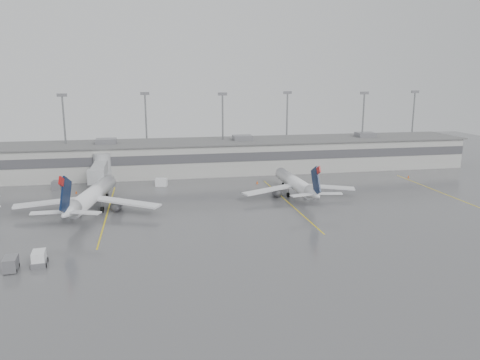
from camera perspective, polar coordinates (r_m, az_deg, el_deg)
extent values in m
plane|color=#4B4B4D|center=(68.22, -2.47, -8.67)|extent=(260.00, 260.00, 0.00)
cube|color=#ABABA6|center=(123.04, -6.56, 2.75)|extent=(150.00, 16.00, 8.00)
cube|color=#47474C|center=(114.97, -6.24, 2.58)|extent=(150.00, 0.15, 2.20)
cube|color=#606060|center=(122.43, -6.60, 4.62)|extent=(152.00, 17.00, 0.30)
cube|color=slate|center=(135.64, 15.04, 5.36)|extent=(5.00, 4.00, 1.30)
cylinder|color=gray|center=(125.53, -20.53, 5.00)|extent=(0.44, 0.44, 20.00)
cube|color=slate|center=(124.75, -20.89, 9.65)|extent=(2.40, 0.50, 0.80)
cylinder|color=gray|center=(131.26, -11.34, 5.84)|extent=(0.44, 0.44, 20.00)
cube|color=slate|center=(130.53, -11.53, 10.29)|extent=(2.40, 0.50, 0.80)
cylinder|color=gray|center=(125.31, -2.11, 5.77)|extent=(0.44, 0.44, 20.00)
cube|color=slate|center=(124.54, -2.15, 10.44)|extent=(2.40, 0.50, 0.80)
cylinder|color=gray|center=(137.03, 5.73, 6.29)|extent=(0.44, 0.44, 20.00)
cube|color=slate|center=(136.32, 5.82, 10.56)|extent=(2.40, 0.50, 0.80)
cylinder|color=gray|center=(137.30, 14.70, 5.96)|extent=(0.44, 0.44, 20.00)
cube|color=slate|center=(136.59, 14.94, 10.21)|extent=(2.40, 0.50, 0.80)
cylinder|color=gray|center=(153.38, 20.28, 6.24)|extent=(0.44, 0.44, 20.00)
cube|color=slate|center=(152.74, 20.57, 10.04)|extent=(2.40, 0.50, 0.80)
cylinder|color=#999B9E|center=(115.44, -16.42, 1.43)|extent=(4.00, 4.00, 7.00)
cube|color=#999B9E|center=(108.94, -16.74, 1.20)|extent=(2.80, 13.00, 2.60)
cube|color=#999B9E|center=(101.62, -17.13, 0.39)|extent=(3.40, 2.40, 3.00)
cylinder|color=gray|center=(102.24, -17.03, -1.20)|extent=(0.70, 0.70, 2.80)
cube|color=black|center=(102.48, -16.99, -1.77)|extent=(2.20, 1.20, 0.70)
cube|color=yellow|center=(90.72, -15.82, -3.74)|extent=(0.25, 40.00, 0.01)
cube|color=yellow|center=(94.26, 5.89, -2.72)|extent=(0.25, 40.00, 0.01)
cube|color=yellow|center=(109.49, 23.71, -1.58)|extent=(0.25, 40.00, 0.01)
cylinder|color=white|center=(92.24, -17.46, -1.67)|extent=(7.01, 21.93, 2.97)
cone|color=white|center=(103.70, -15.49, -0.03)|extent=(3.44, 3.28, 2.97)
cone|color=white|center=(80.10, -20.21, -3.68)|extent=(3.85, 5.42, 2.97)
cube|color=white|center=(92.22, -22.04, -2.53)|extent=(13.08, 4.15, 0.35)
cube|color=white|center=(88.01, -13.63, -2.64)|extent=(12.50, 8.46, 0.35)
cube|color=#081634|center=(78.94, -20.48, -1.78)|extent=(1.34, 5.53, 6.47)
cube|color=#A50C0C|center=(77.21, -20.95, -0.16)|extent=(0.67, 2.02, 1.88)
cylinder|color=black|center=(101.11, -15.90, -1.84)|extent=(0.51, 0.94, 0.89)
cylinder|color=black|center=(91.66, -18.96, -3.43)|extent=(0.64, 1.15, 1.09)
cylinder|color=black|center=(90.41, -16.46, -3.48)|extent=(0.64, 1.15, 1.09)
cylinder|color=white|center=(99.94, 6.64, -0.28)|extent=(3.01, 19.72, 2.68)
cone|color=white|center=(110.26, 4.81, 0.96)|extent=(2.72, 2.55, 2.68)
cone|color=white|center=(88.98, 9.07, -1.71)|extent=(2.76, 4.52, 2.68)
cube|color=white|center=(95.96, 3.55, -1.19)|extent=(11.75, 5.97, 0.31)
cube|color=white|center=(99.98, 10.49, -0.82)|extent=(11.80, 5.63, 0.31)
cube|color=#081634|center=(87.98, 9.23, -0.14)|extent=(0.35, 5.04, 5.85)
cube|color=#A50C0C|center=(86.45, 9.56, 1.20)|extent=(0.30, 1.81, 1.70)
cylinder|color=black|center=(107.91, 5.25, -0.54)|extent=(0.33, 0.81, 0.81)
cylinder|color=black|center=(98.22, 5.89, -1.80)|extent=(0.42, 0.99, 0.98)
cylinder|color=black|center=(99.41, 7.96, -1.68)|extent=(0.42, 0.99, 0.98)
cube|color=white|center=(68.46, -23.30, -8.76)|extent=(1.86, 2.75, 1.96)
cube|color=slate|center=(68.67, -23.26, -9.23)|extent=(2.12, 3.21, 0.76)
cylinder|color=black|center=(69.83, -23.87, -9.00)|extent=(0.29, 0.63, 0.61)
cylinder|color=black|center=(69.60, -22.43, -8.94)|extent=(0.29, 0.63, 0.61)
cylinder|color=black|center=(67.82, -24.10, -9.65)|extent=(0.29, 0.63, 0.61)
cylinder|color=black|center=(67.57, -22.62, -9.60)|extent=(0.29, 0.63, 0.61)
cube|color=slate|center=(68.16, -26.17, -9.14)|extent=(1.90, 3.01, 1.75)
cylinder|color=black|center=(69.48, -26.57, -9.38)|extent=(0.28, 0.59, 0.58)
cylinder|color=black|center=(67.33, -25.65, -9.98)|extent=(0.28, 0.59, 0.58)
cube|color=white|center=(109.03, -9.57, -0.26)|extent=(2.87, 2.26, 1.79)
cube|color=white|center=(106.92, 6.20, -0.41)|extent=(2.71, 1.97, 1.79)
cube|color=slate|center=(112.22, -21.42, -0.58)|extent=(1.95, 3.05, 1.87)
cone|color=#FD5405|center=(106.68, -19.34, -1.41)|extent=(0.38, 0.38, 0.60)
cone|color=#FD5405|center=(109.93, 2.11, -0.28)|extent=(0.45, 0.45, 0.72)
cone|color=#FD5405|center=(123.80, 19.85, 0.41)|extent=(0.41, 0.41, 0.65)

